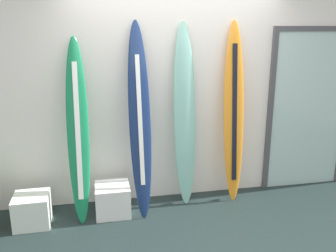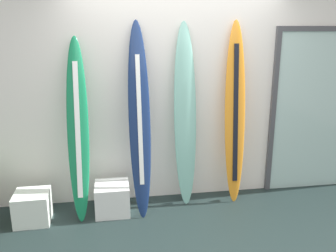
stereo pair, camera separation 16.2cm
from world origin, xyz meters
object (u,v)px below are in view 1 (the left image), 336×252
Objects in this scene: surfboard_sunset at (234,115)px; display_block_left at (32,210)px; glass_door at (308,107)px; surfboard_emerald at (78,132)px; display_block_center at (113,199)px; surfboard_seafoam at (185,117)px; surfboard_navy at (140,122)px.

surfboard_sunset is 5.74× the size of display_block_left.
surfboard_sunset is 1.04× the size of glass_door.
surfboard_sunset is at bearing 3.50° from surfboard_emerald.
surfboard_emerald is at bearing -174.63° from glass_door.
surfboard_emerald is 0.88m from display_block_center.
surfboard_seafoam is 1.69m from glass_door.
surfboard_seafoam is at bearing 178.14° from surfboard_sunset.
display_block_center is at bearing -173.19° from surfboard_navy.
surfboard_sunset is 2.51m from display_block_left.
glass_door is (2.23, 0.27, 0.01)m from surfboard_navy.
surfboard_navy reaches higher than display_block_center.
surfboard_navy is 1.15m from surfboard_sunset.
surfboard_seafoam is 0.99× the size of surfboard_sunset.
surfboard_emerald is at bearing 173.60° from display_block_center.
surfboard_sunset is (0.60, -0.02, 0.01)m from surfboard_seafoam.
display_block_left is 0.87m from display_block_center.
glass_door is (2.90, 0.27, 0.09)m from surfboard_emerald.
surfboard_emerald is at bearing -173.88° from surfboard_seafoam.
surfboard_sunset reaches higher than display_block_left.
glass_door is (1.09, 0.16, 0.01)m from surfboard_sunset.
surfboard_navy is 1.03× the size of glass_door.
glass_door is at bearing 8.47° from surfboard_sunset.
display_block_center is (-0.88, -0.17, -0.88)m from surfboard_seafoam.
surfboard_sunset is at bearing 5.29° from display_block_left.
glass_door is (3.43, 0.38, 0.91)m from display_block_left.
surfboard_sunset is (1.14, 0.11, 0.00)m from surfboard_navy.
display_block_center is (0.86, 0.07, 0.00)m from display_block_left.
surfboard_seafoam is at bearing 6.12° from surfboard_emerald.
surfboard_sunset is at bearing -171.53° from glass_door.
display_block_left is at bearing -168.66° from surfboard_emerald.
surfboard_navy is 2.24m from glass_door.
display_block_left is (-0.53, -0.11, -0.81)m from surfboard_emerald.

